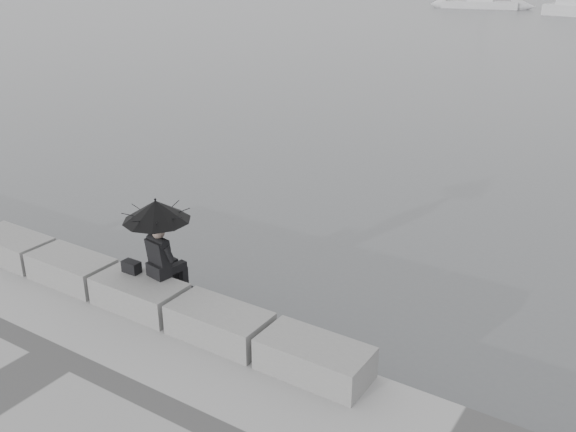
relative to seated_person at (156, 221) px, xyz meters
The scene contains 9 objects.
ground 2.00m from the seated_person, 151.22° to the left, with size 360.00×360.00×0.00m, color #4E5153.
stone_block_far_left 3.80m from the seated_person, behind, with size 1.60×0.80×0.50m, color slate.
stone_block_left 2.28m from the seated_person, 169.21° to the right, with size 1.60×0.80×0.50m, color slate.
stone_block_centre 1.31m from the seated_person, 115.54° to the right, with size 1.60×0.80×0.50m, color slate.
stone_block_right 2.00m from the seated_person, 13.12° to the right, with size 1.60×0.80×0.50m, color slate.
stone_block_far_right 3.48m from the seated_person, ahead, with size 1.60×0.80×0.50m, color slate.
seated_person is the anchor object (origin of this frame).
bag 1.04m from the seated_person, 160.04° to the right, with size 0.31×0.18×0.20m, color black.
sailboat_left 73.87m from the seated_person, 103.24° to the left, with size 8.90×3.90×12.90m.
Camera 1 is at (7.20, -7.03, 6.04)m, focal length 40.00 mm.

